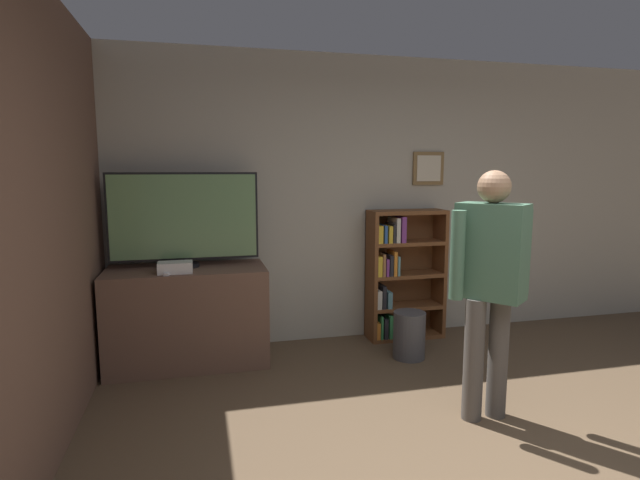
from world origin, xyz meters
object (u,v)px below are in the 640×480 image
object	(u,v)px
game_console	(175,267)
person	(490,276)
bookshelf	(399,274)
waste_bin	(409,335)
television	(184,218)

from	to	relation	value
game_console	person	world-z (taller)	person
bookshelf	waste_bin	distance (m)	0.69
game_console	bookshelf	bearing A→B (deg)	9.79
game_console	bookshelf	xyz separation A→B (m)	(2.07, 0.36, -0.23)
game_console	waste_bin	distance (m)	2.07
television	waste_bin	bearing A→B (deg)	-12.38
television	game_console	distance (m)	0.45
game_console	bookshelf	world-z (taller)	bookshelf
television	bookshelf	size ratio (longest dim) A/B	0.97
person	game_console	bearing A→B (deg)	-160.77
person	waste_bin	size ratio (longest dim) A/B	3.98
person	waste_bin	bearing A→B (deg)	144.39
television	person	xyz separation A→B (m)	(1.92, -1.51, -0.27)
television	game_console	world-z (taller)	television
person	television	bearing A→B (deg)	-166.46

